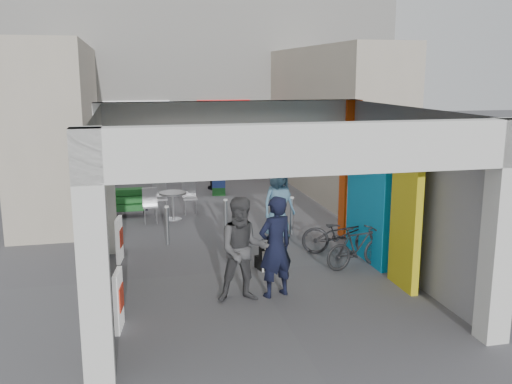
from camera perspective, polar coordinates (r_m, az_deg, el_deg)
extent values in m
plane|color=#56565B|center=(12.34, -0.44, -7.83)|extent=(90.00, 90.00, 0.00)
cube|color=silver|center=(7.74, -15.97, -6.78)|extent=(0.40, 0.40, 3.50)
cube|color=silver|center=(13.56, -14.81, 1.24)|extent=(0.40, 0.40, 3.50)
cube|color=silver|center=(9.50, 23.18, -3.83)|extent=(0.40, 0.40, 3.50)
cube|color=#E54A0D|center=(14.64, 9.36, 2.24)|extent=(0.40, 0.40, 3.50)
plane|color=silver|center=(10.63, -15.23, -1.67)|extent=(0.00, 6.40, 6.40)
plane|color=gray|center=(11.97, 14.79, -0.15)|extent=(0.00, 6.40, 6.40)
cube|color=#0C90CB|center=(12.97, 11.08, -0.64)|extent=(0.15, 2.00, 2.80)
cube|color=gold|center=(11.39, 14.75, -2.55)|extent=(0.15, 1.00, 2.80)
plane|color=silver|center=(10.66, 0.72, 8.31)|extent=(6.40, 6.40, 0.00)
cube|color=silver|center=(13.66, -2.35, 7.63)|extent=(6.40, 0.30, 0.70)
cube|color=silver|center=(7.78, 6.07, 4.32)|extent=(6.40, 0.30, 0.70)
cube|color=white|center=(13.83, -2.48, 7.47)|extent=(4.20, 0.05, 0.55)
cube|color=white|center=(25.46, -7.48, 11.44)|extent=(18.00, 4.00, 8.00)
cube|color=#515966|center=(23.64, -6.79, 4.13)|extent=(16.20, 0.06, 1.80)
cube|color=white|center=(23.34, -11.84, 8.30)|extent=(2.60, 0.06, 0.50)
cube|color=red|center=(23.68, -3.25, 8.58)|extent=(2.20, 0.06, 0.50)
cube|color=#B3A794|center=(19.01, -19.05, 6.23)|extent=(2.00, 9.00, 5.00)
cube|color=#B3A794|center=(20.17, 7.46, 7.07)|extent=(2.00, 9.00, 5.00)
cylinder|color=#95999E|center=(14.14, -8.87, -3.36)|extent=(0.09, 0.09, 0.96)
cylinder|color=#95999E|center=(14.60, -3.05, -2.69)|extent=(0.09, 0.09, 0.99)
cylinder|color=#95999E|center=(14.88, 3.59, -2.41)|extent=(0.09, 0.09, 0.98)
cube|color=white|center=(9.76, -13.59, -10.51)|extent=(0.16, 0.56, 1.00)
cube|color=red|center=(9.74, -13.37, -10.23)|extent=(0.10, 0.39, 0.40)
cube|color=white|center=(13.12, -13.52, -4.66)|extent=(0.16, 0.56, 1.00)
cube|color=red|center=(13.11, -13.35, -4.44)|extent=(0.10, 0.39, 0.40)
cylinder|color=#ACABB1|center=(16.53, -8.29, -1.43)|extent=(0.07, 0.07, 0.78)
cylinder|color=#ACABB1|center=(16.62, -8.26, -2.70)|extent=(0.48, 0.48, 0.02)
cylinder|color=#ACABB1|center=(16.44, -8.33, -0.10)|extent=(0.76, 0.76, 0.05)
cube|color=#ACABB1|center=(16.31, -10.49, -2.21)|extent=(0.41, 0.41, 0.49)
cube|color=#ACABB1|center=(16.39, -10.59, -0.41)|extent=(0.41, 0.05, 0.49)
cube|color=#ACABB1|center=(17.13, -6.63, -1.41)|extent=(0.41, 0.41, 0.49)
cube|color=#ACABB1|center=(17.22, -6.74, 0.30)|extent=(0.41, 0.05, 0.49)
cube|color=#ACABB1|center=(17.17, -9.55, -1.47)|extent=(0.41, 0.41, 0.49)
cube|color=#ACABB1|center=(17.26, -9.64, 0.24)|extent=(0.41, 0.05, 0.49)
cube|color=black|center=(17.23, -12.79, -1.87)|extent=(1.20, 0.60, 0.30)
cube|color=#18561F|center=(17.05, -12.81, -1.50)|extent=(1.00, 0.35, 0.18)
cube|color=#18561F|center=(17.15, -12.84, -0.74)|extent=(1.00, 0.35, 0.18)
cube|color=#18561F|center=(17.26, -12.88, 0.02)|extent=(1.00, 0.35, 0.18)
cube|color=#18561F|center=(19.73, -3.74, 0.10)|extent=(0.50, 0.42, 0.28)
cube|color=#283F93|center=(19.67, -3.75, 0.90)|extent=(0.50, 0.42, 0.28)
cube|color=black|center=(12.40, 0.74, -7.08)|extent=(0.26, 0.35, 0.26)
cube|color=black|center=(12.21, 0.90, -6.41)|extent=(0.21, 0.18, 0.40)
cube|color=silver|center=(12.13, 1.02, -6.75)|extent=(0.17, 0.03, 0.37)
cylinder|color=silver|center=(12.18, 0.71, -7.33)|extent=(0.05, 0.05, 0.31)
cylinder|color=silver|center=(12.21, 1.27, -7.29)|extent=(0.05, 0.05, 0.31)
sphere|color=black|center=(12.11, 0.93, -5.36)|extent=(0.21, 0.21, 0.21)
cube|color=silver|center=(12.02, 1.06, -5.61)|extent=(0.09, 0.13, 0.07)
cone|color=black|center=(12.11, 0.63, -4.87)|extent=(0.08, 0.08, 0.09)
cone|color=black|center=(12.14, 1.14, -4.83)|extent=(0.08, 0.08, 0.09)
imported|color=black|center=(10.70, 1.96, -5.49)|extent=(0.82, 0.66, 1.94)
imported|color=#424345|center=(10.47, -1.29, -5.80)|extent=(1.00, 0.80, 1.97)
imported|color=teal|center=(14.56, 2.25, -1.06)|extent=(1.02, 0.82, 1.80)
imported|color=black|center=(20.56, -4.17, 2.73)|extent=(1.13, 0.68, 1.80)
imported|color=black|center=(13.38, 8.62, -4.18)|extent=(1.98, 1.22, 0.98)
imported|color=black|center=(12.54, 10.13, -5.46)|extent=(1.60, 0.74, 0.93)
imported|color=white|center=(23.73, 0.34, 3.54)|extent=(4.39, 2.32, 1.42)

